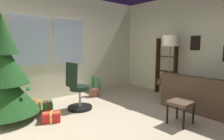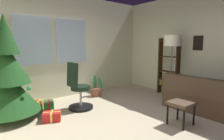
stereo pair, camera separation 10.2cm
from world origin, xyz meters
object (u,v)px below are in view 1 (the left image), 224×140
object	(u,v)px
footstool	(181,105)
gift_box_gold	(34,106)
couch	(212,98)
gift_box_red	(52,117)
floor_lamp	(170,44)
office_chair	(77,91)
bookshelf	(166,70)
potted_plant	(95,88)
holiday_tree	(6,78)
gift_box_green	(48,107)

from	to	relation	value
footstool	gift_box_gold	xyz separation A→B (m)	(-1.85, 2.45, -0.26)
couch	gift_box_red	world-z (taller)	couch
gift_box_gold	floor_lamp	size ratio (longest dim) A/B	0.21
office_chair	footstool	bearing A→B (deg)	-61.36
couch	bookshelf	size ratio (longest dim) A/B	1.07
gift_box_gold	office_chair	xyz separation A→B (m)	(0.80, -0.53, 0.32)
bookshelf	floor_lamp	xyz separation A→B (m)	(-0.42, -0.37, 0.75)
couch	gift_box_red	xyz separation A→B (m)	(-2.96, 1.77, -0.19)
office_chair	potted_plant	world-z (taller)	office_chair
gift_box_red	bookshelf	bearing A→B (deg)	-4.77
gift_box_gold	office_chair	world-z (taller)	office_chair
footstool	holiday_tree	distance (m)	3.32
couch	office_chair	distance (m)	3.02
bookshelf	couch	bearing A→B (deg)	-106.81
couch	potted_plant	world-z (taller)	couch
holiday_tree	bookshelf	bearing A→B (deg)	-12.13
office_chair	gift_box_red	bearing A→B (deg)	-160.81
gift_box_green	bookshelf	world-z (taller)	bookshelf
floor_lamp	holiday_tree	bearing A→B (deg)	161.12
floor_lamp	gift_box_gold	bearing A→B (deg)	155.02
office_chair	potted_plant	bearing A→B (deg)	35.10
footstool	floor_lamp	world-z (taller)	floor_lamp
gift_box_green	bookshelf	distance (m)	3.43
footstool	bookshelf	xyz separation A→B (m)	(1.64, 1.39, 0.36)
couch	potted_plant	distance (m)	2.98
gift_box_gold	bookshelf	world-z (taller)	bookshelf
holiday_tree	floor_lamp	world-z (taller)	holiday_tree
couch	gift_box_red	distance (m)	3.46
gift_box_red	floor_lamp	distance (m)	3.36
office_chair	couch	bearing A→B (deg)	-42.03
gift_box_red	potted_plant	world-z (taller)	potted_plant
office_chair	gift_box_gold	bearing A→B (deg)	146.59
floor_lamp	potted_plant	bearing A→B (deg)	129.95
gift_box_green	office_chair	xyz separation A→B (m)	(0.58, -0.29, 0.32)
couch	gift_box_green	xyz separation A→B (m)	(-2.82, 2.31, -0.17)
gift_box_gold	couch	bearing A→B (deg)	-39.96
footstool	gift_box_red	world-z (taller)	footstool
couch	floor_lamp	distance (m)	1.64
gift_box_green	floor_lamp	distance (m)	3.38
office_chair	floor_lamp	bearing A→B (deg)	-21.69
gift_box_gold	floor_lamp	xyz separation A→B (m)	(3.07, -1.43, 1.37)
office_chair	holiday_tree	bearing A→B (deg)	166.12
couch	potted_plant	xyz separation A→B (m)	(-1.29, 2.69, -0.06)
potted_plant	holiday_tree	bearing A→B (deg)	-171.54
gift_box_red	potted_plant	xyz separation A→B (m)	(1.67, 0.92, 0.14)
gift_box_green	bookshelf	size ratio (longest dim) A/B	0.24
office_chair	gift_box_green	bearing A→B (deg)	153.37
gift_box_red	potted_plant	bearing A→B (deg)	28.82
couch	holiday_tree	distance (m)	4.32
couch	footstool	xyz separation A→B (m)	(-1.19, 0.10, 0.09)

